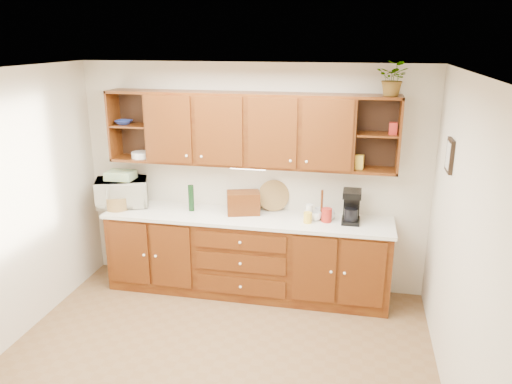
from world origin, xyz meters
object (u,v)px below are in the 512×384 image
at_px(bread_box, 243,203).
at_px(potted_plant, 394,78).
at_px(coffee_maker, 351,207).
at_px(microwave, 122,192).

distance_m(bread_box, potted_plant, 2.08).
height_order(bread_box, potted_plant, potted_plant).
bearing_deg(coffee_maker, bread_box, 179.06).
bearing_deg(coffee_maker, potted_plant, 9.80).
bearing_deg(microwave, bread_box, -21.73).
bearing_deg(coffee_maker, microwave, -179.93).
bearing_deg(potted_plant, microwave, -179.13).
distance_m(bread_box, coffee_maker, 1.20).
distance_m(coffee_maker, potted_plant, 1.39).
distance_m(microwave, coffee_maker, 2.67).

